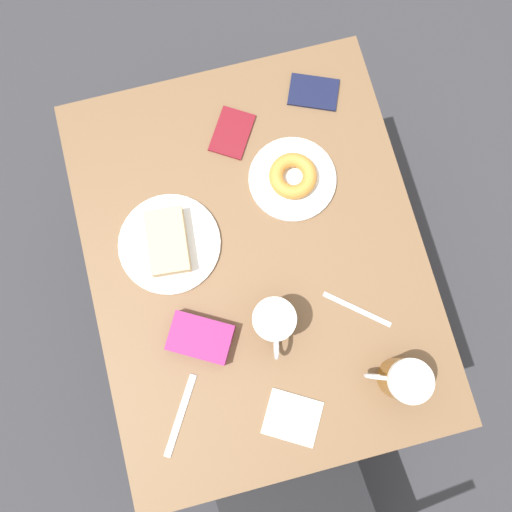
{
  "coord_description": "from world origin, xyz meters",
  "views": [
    {
      "loc": [
        0.05,
        0.2,
        1.9
      ],
      "look_at": [
        0.0,
        0.0,
        0.72
      ],
      "focal_mm": 35.0,
      "sensor_mm": 36.0,
      "label": 1
    }
  ],
  "objects_px": {
    "knife": "(180,415)",
    "passport_near_edge": "(313,92)",
    "passport_far_edge": "(232,133)",
    "blue_pouch": "(201,338)",
    "beer_mug_left": "(403,379)",
    "plate_with_cake": "(169,243)",
    "plate_with_donut": "(293,178)",
    "fork": "(357,309)",
    "napkin_folded": "(292,418)",
    "beer_mug_center": "(276,321)"
  },
  "relations": [
    {
      "from": "knife",
      "to": "blue_pouch",
      "type": "xyz_separation_m",
      "value": [
        -0.09,
        -0.16,
        0.02
      ]
    },
    {
      "from": "beer_mug_center",
      "to": "passport_far_edge",
      "type": "bearing_deg",
      "value": -92.02
    },
    {
      "from": "plate_with_cake",
      "to": "plate_with_donut",
      "type": "height_order",
      "value": "plate_with_cake"
    },
    {
      "from": "plate_with_cake",
      "to": "blue_pouch",
      "type": "bearing_deg",
      "value": 95.43
    },
    {
      "from": "beer_mug_left",
      "to": "blue_pouch",
      "type": "xyz_separation_m",
      "value": [
        0.42,
        -0.2,
        -0.04
      ]
    },
    {
      "from": "plate_with_cake",
      "to": "passport_far_edge",
      "type": "distance_m",
      "value": 0.33
    },
    {
      "from": "passport_far_edge",
      "to": "beer_mug_center",
      "type": "bearing_deg",
      "value": 87.98
    },
    {
      "from": "beer_mug_center",
      "to": "fork",
      "type": "height_order",
      "value": "beer_mug_center"
    },
    {
      "from": "plate_with_cake",
      "to": "blue_pouch",
      "type": "distance_m",
      "value": 0.24
    },
    {
      "from": "beer_mug_left",
      "to": "blue_pouch",
      "type": "relative_size",
      "value": 0.79
    },
    {
      "from": "beer_mug_left",
      "to": "blue_pouch",
      "type": "bearing_deg",
      "value": -25.9
    },
    {
      "from": "napkin_folded",
      "to": "blue_pouch",
      "type": "height_order",
      "value": "blue_pouch"
    },
    {
      "from": "plate_with_donut",
      "to": "knife",
      "type": "distance_m",
      "value": 0.63
    },
    {
      "from": "knife",
      "to": "passport_far_edge",
      "type": "distance_m",
      "value": 0.7
    },
    {
      "from": "passport_far_edge",
      "to": "knife",
      "type": "bearing_deg",
      "value": 66.23
    },
    {
      "from": "beer_mug_center",
      "to": "plate_with_cake",
      "type": "bearing_deg",
      "value": -51.0
    },
    {
      "from": "plate_with_donut",
      "to": "passport_near_edge",
      "type": "relative_size",
      "value": 1.46
    },
    {
      "from": "fork",
      "to": "blue_pouch",
      "type": "relative_size",
      "value": 0.83
    },
    {
      "from": "passport_far_edge",
      "to": "blue_pouch",
      "type": "xyz_separation_m",
      "value": [
        0.19,
        0.48,
        0.02
      ]
    },
    {
      "from": "plate_with_donut",
      "to": "fork",
      "type": "distance_m",
      "value": 0.36
    },
    {
      "from": "beer_mug_left",
      "to": "beer_mug_center",
      "type": "height_order",
      "value": "same"
    },
    {
      "from": "beer_mug_center",
      "to": "knife",
      "type": "xyz_separation_m",
      "value": [
        0.27,
        0.15,
        -0.06
      ]
    },
    {
      "from": "passport_near_edge",
      "to": "knife",
      "type": "bearing_deg",
      "value": 53.63
    },
    {
      "from": "napkin_folded",
      "to": "knife",
      "type": "height_order",
      "value": "napkin_folded"
    },
    {
      "from": "knife",
      "to": "passport_near_edge",
      "type": "relative_size",
      "value": 1.14
    },
    {
      "from": "knife",
      "to": "passport_far_edge",
      "type": "height_order",
      "value": "passport_far_edge"
    },
    {
      "from": "napkin_folded",
      "to": "passport_far_edge",
      "type": "bearing_deg",
      "value": -92.74
    },
    {
      "from": "napkin_folded",
      "to": "fork",
      "type": "bearing_deg",
      "value": -136.81
    },
    {
      "from": "plate_with_cake",
      "to": "passport_far_edge",
      "type": "height_order",
      "value": "plate_with_cake"
    },
    {
      "from": "fork",
      "to": "blue_pouch",
      "type": "bearing_deg",
      "value": -4.2
    },
    {
      "from": "beer_mug_center",
      "to": "fork",
      "type": "relative_size",
      "value": 0.96
    },
    {
      "from": "knife",
      "to": "blue_pouch",
      "type": "relative_size",
      "value": 1.0
    },
    {
      "from": "napkin_folded",
      "to": "beer_mug_left",
      "type": "bearing_deg",
      "value": -174.36
    },
    {
      "from": "fork",
      "to": "passport_near_edge",
      "type": "relative_size",
      "value": 0.94
    },
    {
      "from": "beer_mug_left",
      "to": "fork",
      "type": "distance_m",
      "value": 0.19
    },
    {
      "from": "beer_mug_center",
      "to": "passport_far_edge",
      "type": "height_order",
      "value": "beer_mug_center"
    },
    {
      "from": "plate_with_donut",
      "to": "napkin_folded",
      "type": "relative_size",
      "value": 1.38
    },
    {
      "from": "plate_with_cake",
      "to": "knife",
      "type": "distance_m",
      "value": 0.4
    },
    {
      "from": "knife",
      "to": "beer_mug_left",
      "type": "bearing_deg",
      "value": 175.01
    },
    {
      "from": "plate_with_donut",
      "to": "blue_pouch",
      "type": "xyz_separation_m",
      "value": [
        0.31,
        0.32,
        0.0
      ]
    },
    {
      "from": "knife",
      "to": "passport_near_edge",
      "type": "distance_m",
      "value": 0.87
    },
    {
      "from": "plate_with_cake",
      "to": "beer_mug_left",
      "type": "distance_m",
      "value": 0.63
    },
    {
      "from": "beer_mug_center",
      "to": "napkin_folded",
      "type": "relative_size",
      "value": 0.86
    },
    {
      "from": "plate_with_cake",
      "to": "passport_near_edge",
      "type": "bearing_deg",
      "value": -146.38
    },
    {
      "from": "plate_with_cake",
      "to": "passport_near_edge",
      "type": "height_order",
      "value": "plate_with_cake"
    },
    {
      "from": "passport_near_edge",
      "to": "blue_pouch",
      "type": "xyz_separation_m",
      "value": [
        0.43,
        0.54,
        0.02
      ]
    },
    {
      "from": "plate_with_donut",
      "to": "beer_mug_center",
      "type": "bearing_deg",
      "value": 68.1
    },
    {
      "from": "passport_far_edge",
      "to": "napkin_folded",
      "type": "bearing_deg",
      "value": 87.26
    },
    {
      "from": "fork",
      "to": "passport_far_edge",
      "type": "height_order",
      "value": "passport_far_edge"
    },
    {
      "from": "passport_near_edge",
      "to": "passport_far_edge",
      "type": "xyz_separation_m",
      "value": [
        0.23,
        0.06,
        0.0
      ]
    }
  ]
}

